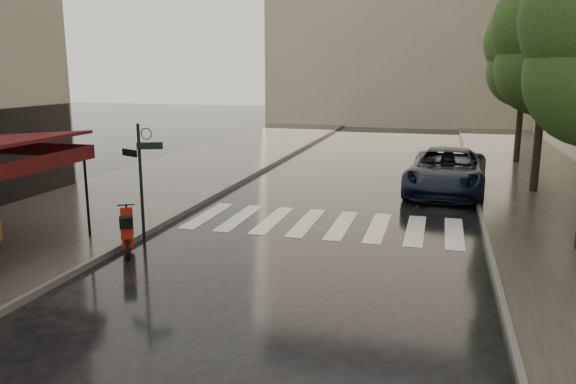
% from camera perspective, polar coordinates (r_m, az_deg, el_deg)
% --- Properties ---
extents(ground, '(120.00, 120.00, 0.00)m').
position_cam_1_polar(ground, '(12.20, -16.40, -9.40)').
color(ground, black).
rests_on(ground, ground).
extents(sidewalk_near, '(6.00, 60.00, 0.12)m').
position_cam_1_polar(sidewalk_near, '(24.45, -10.79, 1.79)').
color(sidewalk_near, '#38332D').
rests_on(sidewalk_near, ground).
extents(sidewalk_far, '(5.50, 60.00, 0.12)m').
position_cam_1_polar(sidewalk_far, '(22.40, 25.52, -0.15)').
color(sidewalk_far, '#38332D').
rests_on(sidewalk_far, ground).
extents(curb_near, '(0.12, 60.00, 0.16)m').
position_cam_1_polar(curb_near, '(23.29, -4.03, 1.50)').
color(curb_near, '#595651').
rests_on(curb_near, ground).
extents(curb_far, '(0.12, 60.00, 0.16)m').
position_cam_1_polar(curb_far, '(22.05, 18.37, 0.30)').
color(curb_far, '#595651').
rests_on(curb_far, ground).
extents(crosswalk, '(7.85, 3.20, 0.01)m').
position_cam_1_polar(crosswalk, '(16.50, 3.66, -3.23)').
color(crosswalk, silver).
rests_on(crosswalk, ground).
extents(signpost, '(1.17, 0.29, 3.10)m').
position_cam_1_polar(signpost, '(14.79, -14.73, 1.85)').
color(signpost, black).
rests_on(signpost, ground).
extents(tree_mid, '(3.80, 3.80, 8.34)m').
position_cam_1_polar(tree_mid, '(21.88, 24.90, 14.27)').
color(tree_mid, black).
rests_on(tree_mid, sidewalk_far).
extents(tree_far, '(3.80, 3.80, 8.16)m').
position_cam_1_polar(tree_far, '(28.83, 23.02, 13.39)').
color(tree_far, black).
rests_on(tree_far, sidewalk_far).
extents(scooter, '(0.97, 1.46, 1.08)m').
position_cam_1_polar(scooter, '(14.35, -16.02, -4.00)').
color(scooter, black).
rests_on(scooter, ground).
extents(parked_car, '(3.10, 6.02, 1.62)m').
position_cam_1_polar(parked_car, '(21.27, 15.80, 2.06)').
color(parked_car, black).
rests_on(parked_car, ground).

